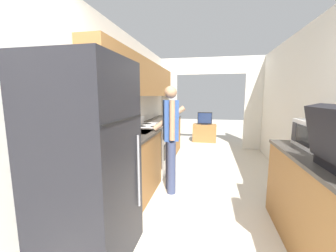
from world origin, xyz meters
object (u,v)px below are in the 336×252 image
(range_oven, at_px, (151,148))
(person, at_px, (171,136))
(television, at_px, (205,119))
(refrigerator, at_px, (87,163))
(microwave, at_px, (322,135))
(tv_cabinet, at_px, (204,133))

(range_oven, xyz_separation_m, person, (0.52, -0.72, 0.39))
(person, distance_m, television, 3.61)
(refrigerator, bearing_deg, microwave, 20.69)
(range_oven, bearing_deg, refrigerator, -88.59)
(refrigerator, height_order, person, refrigerator)
(television, bearing_deg, microwave, -72.79)
(microwave, bearing_deg, refrigerator, -159.31)
(tv_cabinet, bearing_deg, person, -96.49)
(microwave, relative_size, television, 1.17)
(refrigerator, relative_size, television, 3.94)
(range_oven, bearing_deg, person, -54.26)
(person, height_order, tv_cabinet, person)
(person, relative_size, tv_cabinet, 2.20)
(range_oven, height_order, television, range_oven)
(range_oven, bearing_deg, tv_cabinet, 72.28)
(tv_cabinet, bearing_deg, range_oven, -107.72)
(person, relative_size, television, 3.56)
(refrigerator, xyz_separation_m, tv_cabinet, (0.88, 5.06, -0.61))
(range_oven, distance_m, person, 0.97)
(range_oven, bearing_deg, microwave, -30.76)
(range_oven, relative_size, television, 2.35)
(person, height_order, television, person)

